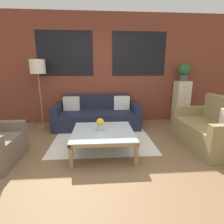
{
  "coord_description": "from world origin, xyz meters",
  "views": [
    {
      "loc": [
        -0.11,
        -2.31,
        1.42
      ],
      "look_at": [
        0.15,
        1.2,
        0.55
      ],
      "focal_mm": 28.0,
      "sensor_mm": 36.0,
      "label": 1
    }
  ],
  "objects_px": {
    "settee_vintage": "(211,130)",
    "floor_lamp": "(38,70)",
    "potted_plant": "(184,71)",
    "couch_dark": "(97,116)",
    "coffee_table": "(103,134)",
    "drawer_cabinet": "(181,102)",
    "flower_vase": "(100,124)"
  },
  "relations": [
    {
      "from": "couch_dark",
      "to": "potted_plant",
      "type": "xyz_separation_m",
      "value": [
        2.27,
        0.23,
        1.08
      ]
    },
    {
      "from": "couch_dark",
      "to": "coffee_table",
      "type": "height_order",
      "value": "couch_dark"
    },
    {
      "from": "settee_vintage",
      "to": "floor_lamp",
      "type": "bearing_deg",
      "value": 158.4
    },
    {
      "from": "coffee_table",
      "to": "floor_lamp",
      "type": "height_order",
      "value": "floor_lamp"
    },
    {
      "from": "coffee_table",
      "to": "drawer_cabinet",
      "type": "distance_m",
      "value": 2.74
    },
    {
      "from": "flower_vase",
      "to": "coffee_table",
      "type": "bearing_deg",
      "value": -16.91
    },
    {
      "from": "couch_dark",
      "to": "potted_plant",
      "type": "height_order",
      "value": "potted_plant"
    },
    {
      "from": "drawer_cabinet",
      "to": "flower_vase",
      "type": "distance_m",
      "value": 2.76
    },
    {
      "from": "floor_lamp",
      "to": "potted_plant",
      "type": "xyz_separation_m",
      "value": [
        3.64,
        0.17,
        -0.04
      ]
    },
    {
      "from": "coffee_table",
      "to": "drawer_cabinet",
      "type": "xyz_separation_m",
      "value": [
        2.16,
        1.68,
        0.22
      ]
    },
    {
      "from": "coffee_table",
      "to": "potted_plant",
      "type": "bearing_deg",
      "value": 37.94
    },
    {
      "from": "coffee_table",
      "to": "potted_plant",
      "type": "height_order",
      "value": "potted_plant"
    },
    {
      "from": "couch_dark",
      "to": "flower_vase",
      "type": "distance_m",
      "value": 1.46
    },
    {
      "from": "potted_plant",
      "to": "couch_dark",
      "type": "bearing_deg",
      "value": -174.12
    },
    {
      "from": "couch_dark",
      "to": "drawer_cabinet",
      "type": "xyz_separation_m",
      "value": [
        2.27,
        0.23,
        0.28
      ]
    },
    {
      "from": "couch_dark",
      "to": "floor_lamp",
      "type": "distance_m",
      "value": 1.77
    },
    {
      "from": "couch_dark",
      "to": "drawer_cabinet",
      "type": "bearing_deg",
      "value": 5.87
    },
    {
      "from": "flower_vase",
      "to": "couch_dark",
      "type": "bearing_deg",
      "value": 92.72
    },
    {
      "from": "floor_lamp",
      "to": "drawer_cabinet",
      "type": "relative_size",
      "value": 1.47
    },
    {
      "from": "drawer_cabinet",
      "to": "flower_vase",
      "type": "bearing_deg",
      "value": -142.88
    },
    {
      "from": "settee_vintage",
      "to": "couch_dark",
      "type": "bearing_deg",
      "value": 148.21
    },
    {
      "from": "coffee_table",
      "to": "flower_vase",
      "type": "relative_size",
      "value": 4.67
    },
    {
      "from": "flower_vase",
      "to": "drawer_cabinet",
      "type": "bearing_deg",
      "value": 37.12
    },
    {
      "from": "potted_plant",
      "to": "flower_vase",
      "type": "bearing_deg",
      "value": -142.87
    },
    {
      "from": "drawer_cabinet",
      "to": "couch_dark",
      "type": "bearing_deg",
      "value": -174.13
    },
    {
      "from": "settee_vintage",
      "to": "potted_plant",
      "type": "relative_size",
      "value": 3.2
    },
    {
      "from": "potted_plant",
      "to": "flower_vase",
      "type": "relative_size",
      "value": 2.02
    },
    {
      "from": "couch_dark",
      "to": "coffee_table",
      "type": "relative_size",
      "value": 2.0
    },
    {
      "from": "couch_dark",
      "to": "floor_lamp",
      "type": "height_order",
      "value": "floor_lamp"
    },
    {
      "from": "drawer_cabinet",
      "to": "coffee_table",
      "type": "bearing_deg",
      "value": -142.06
    },
    {
      "from": "coffee_table",
      "to": "floor_lamp",
      "type": "bearing_deg",
      "value": 134.36
    },
    {
      "from": "drawer_cabinet",
      "to": "flower_vase",
      "type": "height_order",
      "value": "drawer_cabinet"
    }
  ]
}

